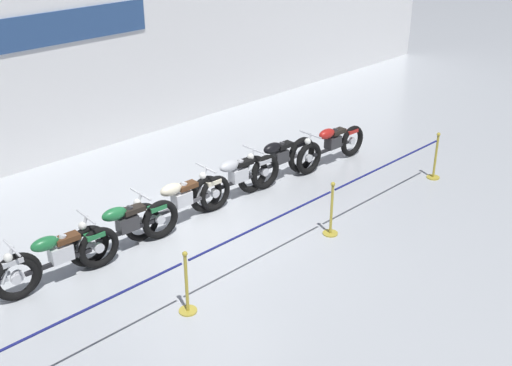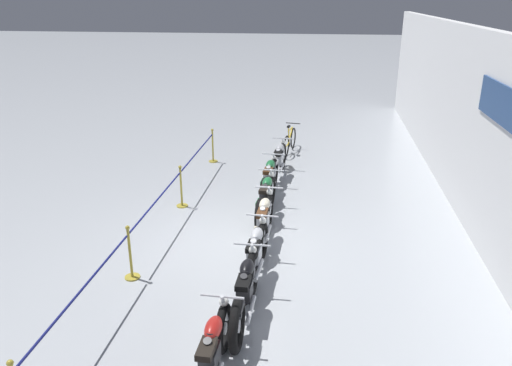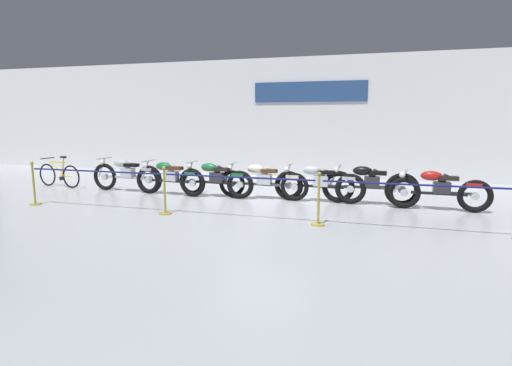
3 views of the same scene
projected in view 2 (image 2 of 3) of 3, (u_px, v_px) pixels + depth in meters
The scene contains 13 objects.
ground_plane at pixel (232, 241), 10.49m from camera, with size 120.00×120.00×0.00m, color #B2B7BC.
back_wall at pixel (506, 156), 9.10m from camera, with size 28.00×0.29×4.20m.
motorcycle_silver_0 at pixel (279, 161), 14.01m from camera, with size 2.32×0.62×0.97m.
motorcycle_green_1 at pixel (269, 179), 12.72m from camera, with size 2.14×0.62×0.94m.
motorcycle_green_2 at pixel (266, 198), 11.50m from camera, with size 2.16×0.62×0.95m.
motorcycle_cream_3 at pixel (264, 221), 10.31m from camera, with size 2.42×0.62×0.94m.
motorcycle_silver_4 at pixel (255, 256), 8.96m from camera, with size 2.30×0.62×0.95m.
motorcycle_black_5 at pixel (245, 292), 7.82m from camera, with size 2.29×0.62×0.98m.
motorcycle_red_6 at pixel (211, 357), 6.45m from camera, with size 2.22×0.62×0.95m.
bicycle at pixel (290, 141), 16.32m from camera, with size 1.70×0.48×0.95m.
stanchion_far_left at pixel (178, 181), 11.76m from camera, with size 10.42×0.28×1.05m.
stanchion_mid_left at pixel (181, 193), 12.11m from camera, with size 0.28×0.28×1.05m.
stanchion_mid_right at pixel (131, 260), 9.02m from camera, with size 0.28×0.28×1.05m.
Camera 2 is at (9.23, 1.78, 4.86)m, focal length 35.00 mm.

